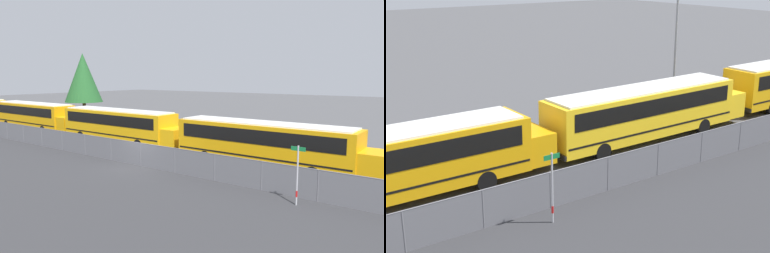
% 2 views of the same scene
% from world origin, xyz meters
% --- Properties ---
extents(school_bus_4, '(13.65, 2.53, 3.09)m').
position_xyz_m(school_bus_4, '(7.22, 4.24, 1.83)').
color(school_bus_4, orange).
rests_on(school_bus_4, ground_plane).
extents(school_bus_5, '(13.65, 2.53, 3.09)m').
position_xyz_m(school_bus_5, '(21.22, 4.21, 1.83)').
color(school_bus_5, yellow).
rests_on(school_bus_5, ground_plane).
extents(street_sign, '(0.70, 0.09, 2.86)m').
position_xyz_m(street_sign, '(11.39, -1.12, 1.52)').
color(street_sign, '#B7B7BC').
rests_on(street_sign, ground_plane).
extents(light_pole, '(0.60, 0.24, 9.05)m').
position_xyz_m(light_pole, '(29.13, 9.91, 4.91)').
color(light_pole, gray).
rests_on(light_pole, ground_plane).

